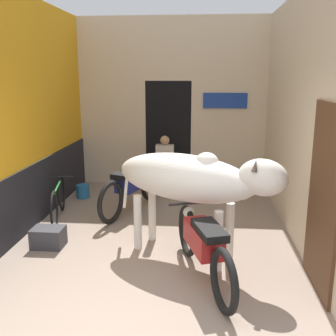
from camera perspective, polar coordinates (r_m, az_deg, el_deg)
ground_plane at (r=4.09m, az=-5.55°, el=-22.07°), size 30.00×30.00×0.00m
wall_left_shopfront at (r=6.50m, az=-20.20°, el=6.82°), size 0.25×5.17×3.57m
wall_back_with_doorway at (r=8.78m, az=0.50°, el=7.86°), size 4.01×0.93×3.57m
wall_right_with_door at (r=6.02m, az=18.91°, el=6.83°), size 0.22×5.17×3.57m
cow at (r=5.05m, az=3.47°, el=-1.63°), size 2.31×1.52×1.46m
motorcycle_near at (r=4.68m, az=5.13°, el=-10.87°), size 0.80×1.95×0.79m
motorcycle_far at (r=6.99m, az=-5.18°, el=-2.51°), size 0.87×1.99×0.81m
bicycle at (r=6.81m, az=-15.62°, el=-4.60°), size 0.51×1.58×0.65m
shopkeeper_seated at (r=8.13m, az=-0.49°, el=0.84°), size 0.37×0.33×1.16m
plastic_stool at (r=8.32m, az=-3.17°, el=-1.52°), size 0.34×0.34×0.45m
crate at (r=5.87m, az=-16.97°, el=-9.59°), size 0.44×0.32×0.28m
bucket at (r=7.97m, az=-12.26°, el=-3.31°), size 0.26×0.26×0.26m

